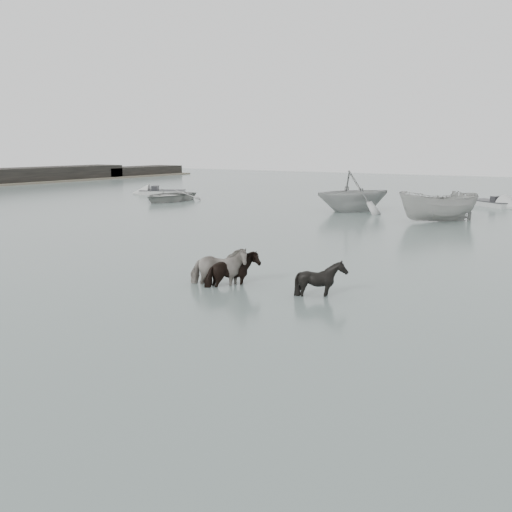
{
  "coord_description": "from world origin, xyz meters",
  "views": [
    {
      "loc": [
        7.76,
        -13.74,
        4.2
      ],
      "look_at": [
        -1.17,
        0.09,
        1.0
      ],
      "focal_mm": 40.0,
      "sensor_mm": 36.0,
      "label": 1
    }
  ],
  "objects_px": {
    "pony_dark": "(233,264)",
    "rowboat_lead": "(169,194)",
    "pony_pinto": "(218,260)",
    "pony_black": "(321,274)"
  },
  "relations": [
    {
      "from": "pony_dark",
      "to": "rowboat_lead",
      "type": "height_order",
      "value": "pony_dark"
    },
    {
      "from": "pony_dark",
      "to": "rowboat_lead",
      "type": "xyz_separation_m",
      "value": [
        -19.6,
        19.34,
        -0.18
      ]
    },
    {
      "from": "pony_black",
      "to": "pony_pinto",
      "type": "bearing_deg",
      "value": 111.77
    },
    {
      "from": "pony_pinto",
      "to": "rowboat_lead",
      "type": "bearing_deg",
      "value": 18.17
    },
    {
      "from": "pony_dark",
      "to": "rowboat_lead",
      "type": "bearing_deg",
      "value": 51.27
    },
    {
      "from": "pony_black",
      "to": "rowboat_lead",
      "type": "bearing_deg",
      "value": 61.59
    },
    {
      "from": "pony_pinto",
      "to": "pony_dark",
      "type": "distance_m",
      "value": 0.47
    },
    {
      "from": "rowboat_lead",
      "to": "pony_pinto",
      "type": "bearing_deg",
      "value": -47.91
    },
    {
      "from": "pony_dark",
      "to": "pony_black",
      "type": "height_order",
      "value": "pony_dark"
    },
    {
      "from": "pony_pinto",
      "to": "pony_dark",
      "type": "height_order",
      "value": "pony_pinto"
    }
  ]
}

